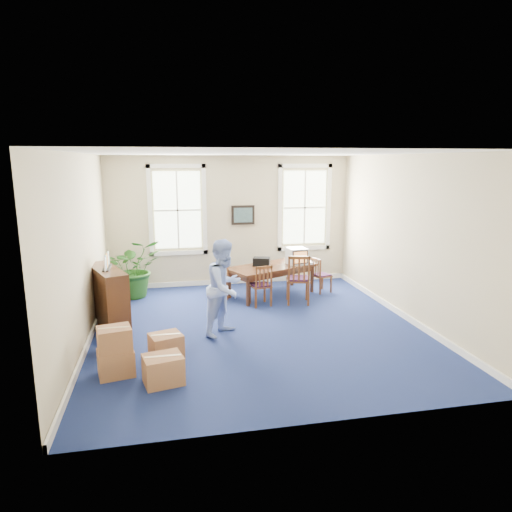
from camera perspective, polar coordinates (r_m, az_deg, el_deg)
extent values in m
plane|color=navy|center=(8.65, 0.15, -8.96)|extent=(6.50, 6.50, 0.00)
plane|color=white|center=(8.09, 0.16, 12.74)|extent=(6.50, 6.50, 0.00)
plane|color=#C3B48F|center=(11.39, -3.17, 4.38)|extent=(6.50, 0.00, 6.50)
plane|color=#C3B48F|center=(5.16, 7.49, -4.81)|extent=(6.50, 0.00, 6.50)
plane|color=#C3B48F|center=(8.17, -20.92, 0.67)|extent=(0.00, 6.50, 6.50)
plane|color=#C3B48F|center=(9.30, 18.59, 2.10)|extent=(0.00, 6.50, 6.50)
cube|color=white|center=(11.66, -3.06, -3.17)|extent=(6.00, 0.04, 0.12)
cube|color=white|center=(8.58, -19.96, -9.46)|extent=(0.04, 6.50, 0.12)
cube|color=white|center=(9.65, 17.83, -6.95)|extent=(0.04, 6.50, 0.12)
cube|color=white|center=(10.75, 6.60, -0.84)|extent=(0.19, 0.23, 0.05)
cube|color=black|center=(10.49, 0.69, -0.70)|extent=(0.44, 0.36, 0.19)
imported|color=#96B1F7|center=(8.13, -3.92, -3.94)|extent=(1.06, 1.06, 1.73)
cube|color=#462514|center=(9.04, -18.01, -4.85)|extent=(0.91, 1.49, 1.13)
imported|color=#1D4C15|center=(10.76, -14.92, -1.46)|extent=(1.42, 1.30, 1.35)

